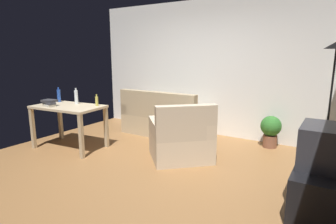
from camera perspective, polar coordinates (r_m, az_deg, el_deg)
ground_plane at (r=4.26m, az=-4.80°, el=-11.09°), size 5.20×4.40×0.02m
wall_rear at (r=5.84m, az=8.12°, el=8.79°), size 5.20×0.10×2.70m
couch at (r=5.77m, az=-0.79°, el=-1.59°), size 1.71×0.84×0.92m
tv_stand at (r=3.51m, az=27.98°, el=-13.24°), size 0.44×1.10×0.48m
tv at (r=3.35m, az=28.80°, el=-6.06°), size 0.41×0.60×0.44m
torchiere_lamp at (r=4.50m, az=30.71°, el=7.22°), size 0.32×0.32×1.81m
desk at (r=5.18m, az=-19.61°, el=0.03°), size 1.26×0.81×0.76m
potted_plant at (r=5.29m, az=20.19°, el=-3.32°), size 0.36×0.36×0.57m
armchair at (r=4.42m, az=2.72°, el=-5.63°), size 1.23×1.23×0.92m
bottle_blue at (r=5.62m, az=-21.35°, el=3.17°), size 0.06×0.06×0.27m
bottle_clear at (r=5.27m, az=-18.19°, el=2.95°), size 0.06×0.06×0.28m
bottle_squat at (r=4.98m, az=-14.31°, el=2.19°), size 0.05×0.05×0.20m
book_stack at (r=5.21m, az=-23.02°, el=1.73°), size 0.28×0.22×0.11m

